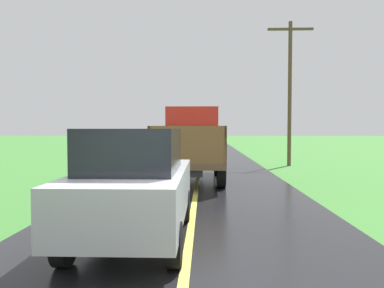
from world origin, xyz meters
The scene contains 5 objects.
road_surface centered at (0.00, 0.00, 0.04)m, with size 6.40×120.00×0.08m, color black.
centre_line centered at (0.00, 0.00, 0.08)m, with size 0.14×108.00×0.01m, color #E0D64C.
banana_truck_near centered at (-0.24, 9.95, 1.46)m, with size 2.38×5.82×2.80m.
utility_pole_roadside centered at (4.83, 15.43, 4.20)m, with size 2.40×0.20×7.69m.
following_car centered at (-0.92, 1.78, 1.07)m, with size 1.74×4.10×1.92m.
Camera 1 is at (0.26, -4.39, 2.00)m, focal length 34.21 mm.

